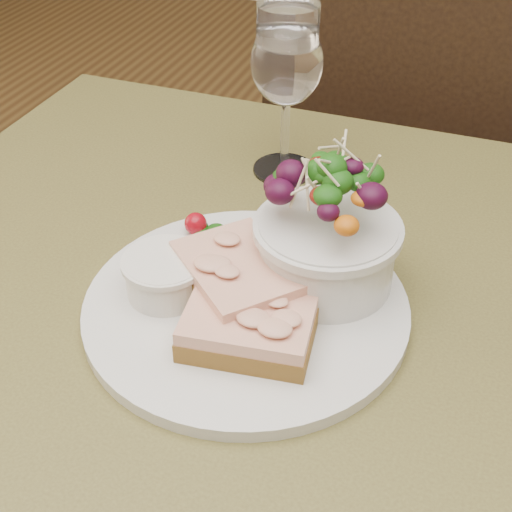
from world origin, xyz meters
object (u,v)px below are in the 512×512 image
(chair_far, at_px, (400,275))
(dinner_plate, at_px, (246,307))
(sandwich_back, at_px, (238,277))
(wine_glass, at_px, (287,68))
(salad_bowl, at_px, (328,226))
(sandwich_front, at_px, (249,327))
(cafe_table, at_px, (240,391))
(ramekin, at_px, (166,274))

(chair_far, bearing_deg, dinner_plate, 90.57)
(dinner_plate, distance_m, sandwich_back, 0.03)
(wine_glass, bearing_deg, salad_bowl, -61.75)
(sandwich_front, bearing_deg, chair_far, 79.64)
(cafe_table, xyz_separation_m, sandwich_front, (0.03, -0.04, 0.13))
(sandwich_back, bearing_deg, salad_bowl, 80.07)
(dinner_plate, relative_size, sandwich_front, 2.52)
(sandwich_back, distance_m, salad_bowl, 0.09)
(cafe_table, distance_m, ramekin, 0.15)
(dinner_plate, height_order, sandwich_back, sandwich_back)
(cafe_table, distance_m, salad_bowl, 0.19)
(cafe_table, bearing_deg, chair_far, 84.64)
(cafe_table, distance_m, chair_far, 0.77)
(chair_far, distance_m, dinner_plate, 0.82)
(chair_far, bearing_deg, cafe_table, 90.09)
(cafe_table, xyz_separation_m, chair_far, (0.06, 0.68, -0.36))
(sandwich_front, height_order, wine_glass, wine_glass)
(sandwich_back, relative_size, salad_bowl, 1.08)
(cafe_table, bearing_deg, salad_bowl, 41.98)
(cafe_table, height_order, wine_glass, wine_glass)
(cafe_table, xyz_separation_m, ramekin, (-0.06, -0.01, 0.13))
(chair_far, xyz_separation_m, ramekin, (-0.13, -0.69, 0.49))
(cafe_table, bearing_deg, sandwich_front, -58.12)
(wine_glass, bearing_deg, sandwich_front, -77.07)
(dinner_plate, height_order, ramekin, ramekin)
(ramekin, bearing_deg, chair_far, 79.54)
(cafe_table, distance_m, wine_glass, 0.33)
(sandwich_front, xyz_separation_m, sandwich_back, (-0.03, 0.05, 0.01))
(dinner_plate, relative_size, salad_bowl, 2.21)
(cafe_table, bearing_deg, ramekin, -172.09)
(chair_far, xyz_separation_m, wine_glass, (-0.10, -0.44, 0.58))
(cafe_table, distance_m, dinner_plate, 0.11)
(chair_far, distance_m, sandwich_front, 0.87)
(cafe_table, relative_size, ramekin, 11.62)
(dinner_plate, xyz_separation_m, sandwich_back, (-0.01, 0.00, 0.03))
(sandwich_back, bearing_deg, dinner_plate, 25.23)
(cafe_table, bearing_deg, dinner_plate, 26.69)
(sandwich_front, height_order, sandwich_back, sandwich_back)
(sandwich_front, relative_size, sandwich_back, 0.82)
(wine_glass, bearing_deg, cafe_table, -80.69)
(dinner_plate, height_order, salad_bowl, salad_bowl)
(dinner_plate, relative_size, wine_glass, 1.61)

